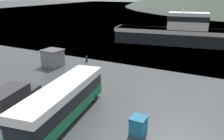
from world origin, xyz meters
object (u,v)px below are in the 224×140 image
(tour_bus, at_px, (63,101))
(storage_bin, at_px, (138,125))
(dock_kiosk, at_px, (53,58))
(small_boat, at_px, (197,41))
(fishing_boat, at_px, (177,33))
(delivery_van, at_px, (11,99))

(tour_bus, distance_m, storage_bin, 6.65)
(dock_kiosk, xyz_separation_m, small_boat, (15.45, 26.86, -0.82))
(fishing_boat, bearing_deg, storage_bin, 179.99)
(fishing_boat, bearing_deg, tour_bus, 169.32)
(delivery_van, bearing_deg, small_boat, 64.05)
(dock_kiosk, bearing_deg, fishing_boat, 63.09)
(tour_bus, relative_size, dock_kiosk, 4.36)
(tour_bus, bearing_deg, fishing_boat, 78.98)
(fishing_boat, height_order, small_boat, fishing_boat)
(tour_bus, height_order, dock_kiosk, tour_bus)
(storage_bin, xyz_separation_m, dock_kiosk, (-18.12, 10.84, 0.50))
(dock_kiosk, bearing_deg, delivery_van, -63.41)
(dock_kiosk, relative_size, small_boat, 0.37)
(delivery_van, xyz_separation_m, fishing_boat, (5.53, 36.47, 1.17))
(fishing_boat, xyz_separation_m, small_boat, (3.47, 3.27, -2.01))
(storage_bin, height_order, small_boat, storage_bin)
(dock_kiosk, bearing_deg, tour_bus, -45.58)
(fishing_boat, height_order, storage_bin, fishing_boat)
(tour_bus, xyz_separation_m, storage_bin, (6.48, 1.04, -1.06))
(dock_kiosk, distance_m, small_boat, 31.00)
(dock_kiosk, bearing_deg, storage_bin, -30.89)
(tour_bus, bearing_deg, dock_kiosk, 123.94)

